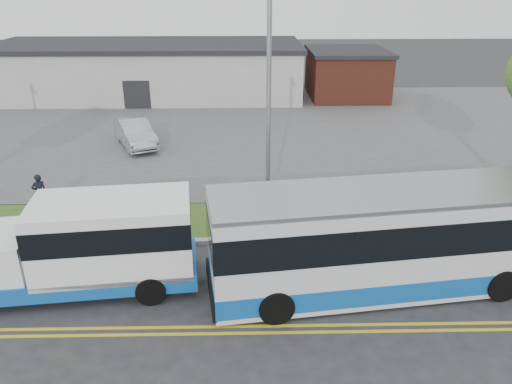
{
  "coord_description": "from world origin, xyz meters",
  "views": [
    {
      "loc": [
        2.13,
        -15.45,
        9.16
      ],
      "look_at": [
        2.52,
        2.19,
        1.6
      ],
      "focal_mm": 35.0,
      "sensor_mm": 36.0,
      "label": 1
    }
  ],
  "objects_px": {
    "streetlight_near": "(269,95)",
    "transit_bus": "(401,238)",
    "parked_car_a": "(135,133)",
    "shuttle_bus": "(89,243)",
    "pedestrian": "(40,192)"
  },
  "relations": [
    {
      "from": "streetlight_near",
      "to": "transit_bus",
      "type": "distance_m",
      "value": 6.99
    },
    {
      "from": "transit_bus",
      "to": "parked_car_a",
      "type": "relative_size",
      "value": 2.64
    },
    {
      "from": "transit_bus",
      "to": "streetlight_near",
      "type": "bearing_deg",
      "value": 123.41
    },
    {
      "from": "shuttle_bus",
      "to": "pedestrian",
      "type": "height_order",
      "value": "shuttle_bus"
    },
    {
      "from": "transit_bus",
      "to": "parked_car_a",
      "type": "height_order",
      "value": "transit_bus"
    },
    {
      "from": "shuttle_bus",
      "to": "pedestrian",
      "type": "distance_m",
      "value": 6.89
    },
    {
      "from": "shuttle_bus",
      "to": "pedestrian",
      "type": "bearing_deg",
      "value": 117.02
    },
    {
      "from": "streetlight_near",
      "to": "pedestrian",
      "type": "xyz_separation_m",
      "value": [
        -9.55,
        1.27,
        -4.33
      ]
    },
    {
      "from": "shuttle_bus",
      "to": "pedestrian",
      "type": "relative_size",
      "value": 5.0
    },
    {
      "from": "streetlight_near",
      "to": "pedestrian",
      "type": "distance_m",
      "value": 10.57
    },
    {
      "from": "streetlight_near",
      "to": "transit_bus",
      "type": "height_order",
      "value": "streetlight_near"
    },
    {
      "from": "shuttle_bus",
      "to": "transit_bus",
      "type": "distance_m",
      "value": 9.74
    },
    {
      "from": "pedestrian",
      "to": "streetlight_near",
      "type": "bearing_deg",
      "value": 140.13
    },
    {
      "from": "streetlight_near",
      "to": "transit_bus",
      "type": "bearing_deg",
      "value": -48.7
    },
    {
      "from": "shuttle_bus",
      "to": "parked_car_a",
      "type": "height_order",
      "value": "shuttle_bus"
    }
  ]
}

